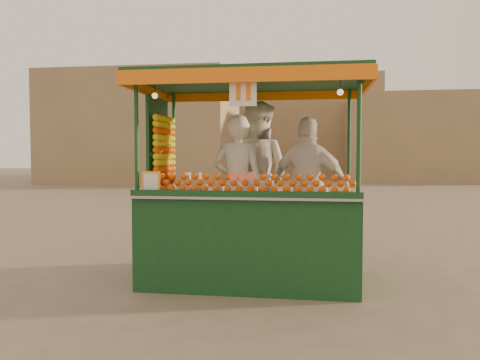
# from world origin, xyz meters

# --- Properties ---
(ground) EXTENTS (90.00, 90.00, 0.00)m
(ground) POSITION_xyz_m (0.00, 0.00, 0.00)
(ground) COLOR #685D4A
(ground) RESTS_ON ground
(building_left) EXTENTS (10.00, 6.00, 6.00)m
(building_left) POSITION_xyz_m (-9.00, 20.00, 3.00)
(building_left) COLOR #9E7C5A
(building_left) RESTS_ON ground
(building_right) EXTENTS (9.00, 6.00, 5.00)m
(building_right) POSITION_xyz_m (7.00, 24.00, 2.50)
(building_right) COLOR #9E7C5A
(building_right) RESTS_ON ground
(building_center) EXTENTS (14.00, 7.00, 7.00)m
(building_center) POSITION_xyz_m (-2.00, 30.00, 3.50)
(building_center) COLOR #9E7C5A
(building_center) RESTS_ON ground
(juice_cart) EXTENTS (2.76, 1.79, 2.51)m
(juice_cart) POSITION_xyz_m (-0.34, -0.28, 0.82)
(juice_cart) COLOR #0F3716
(juice_cart) RESTS_ON ground
(vendor_left) EXTENTS (0.68, 0.47, 1.76)m
(vendor_left) POSITION_xyz_m (-0.47, -0.06, 1.17)
(vendor_left) COLOR silver
(vendor_left) RESTS_ON ground
(vendor_middle) EXTENTS (1.17, 1.06, 1.96)m
(vendor_middle) POSITION_xyz_m (-0.28, 0.27, 1.27)
(vendor_middle) COLOR silver
(vendor_middle) RESTS_ON ground
(vendor_right) EXTENTS (1.08, 0.62, 1.74)m
(vendor_right) POSITION_xyz_m (0.41, -0.00, 1.16)
(vendor_right) COLOR silver
(vendor_right) RESTS_ON ground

